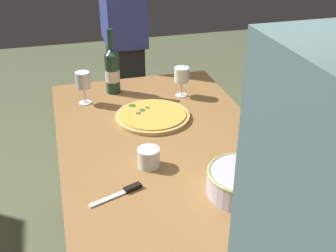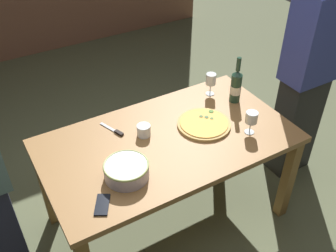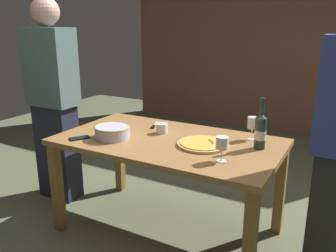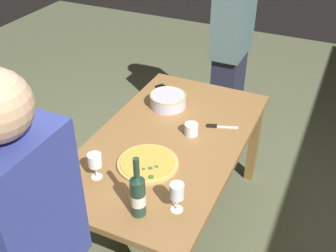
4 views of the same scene
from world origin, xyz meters
The scene contains 11 objects.
ground_plane centered at (0.00, 0.00, 0.00)m, with size 8.00×8.00×0.00m, color #5E6546.
dining_table centered at (0.00, 0.00, 0.66)m, with size 1.60×0.90×0.75m.
pizza centered at (0.27, 0.00, 0.76)m, with size 0.35×0.35×0.03m.
serving_bowl centered at (-0.37, -0.17, 0.80)m, with size 0.26×0.26×0.09m.
wine_bottle centered at (0.63, 0.13, 0.88)m, with size 0.08×0.08×0.35m.
wine_glass_near_pizza centered at (0.53, 0.29, 0.87)m, with size 0.07×0.07×0.17m.
wine_glass_by_bottle centered at (0.49, -0.21, 0.86)m, with size 0.08×0.08×0.16m.
cup_amber centered at (-0.11, 0.11, 0.79)m, with size 0.09×0.09×0.08m, color white.
cell_phone centered at (-0.57, -0.30, 0.76)m, with size 0.07×0.14×0.01m, color black.
pizza_knife centered at (-0.26, 0.24, 0.76)m, with size 0.09×0.20×0.02m.
person_host centered at (1.16, -0.03, 0.89)m, with size 0.38×0.24×1.74m.
Camera 2 is at (-0.96, -1.64, 2.32)m, focal length 41.69 mm.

